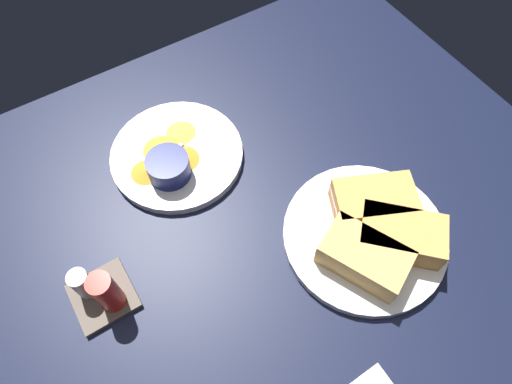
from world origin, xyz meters
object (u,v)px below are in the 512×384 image
at_px(sandwich_half_far, 401,235).
at_px(ramekin_light_gravy, 168,167).
at_px(plate_sandwich_main, 364,236).
at_px(plate_chips_companion, 177,155).
at_px(sandwich_half_extra, 373,200).
at_px(spoon_by_gravy_ramekin, 161,172).
at_px(sandwich_half_near, 364,257).
at_px(spoon_by_dark_ramekin, 356,225).
at_px(ramekin_dark_sauce, 378,198).
at_px(condiment_caddy, 100,292).

relative_size(sandwich_half_far, ramekin_light_gravy, 1.96).
height_order(plate_sandwich_main, plate_chips_companion, same).
distance_m(sandwich_half_extra, ramekin_light_gravy, 0.35).
bearing_deg(spoon_by_gravy_ramekin, sandwich_half_near, -148.74).
relative_size(sandwich_half_extra, ramekin_light_gravy, 2.02).
height_order(sandwich_half_near, spoon_by_dark_ramekin, sandwich_half_near).
distance_m(spoon_by_dark_ramekin, spoon_by_gravy_ramekin, 0.35).
relative_size(ramekin_dark_sauce, plate_chips_companion, 0.29).
xyz_separation_m(ramekin_dark_sauce, condiment_caddy, (0.10, 0.45, -0.00)).
bearing_deg(ramekin_light_gravy, sandwich_half_extra, -133.17).
height_order(sandwich_half_near, sandwich_half_extra, same).
bearing_deg(sandwich_half_near, condiment_caddy, 65.57).
distance_m(ramekin_dark_sauce, ramekin_light_gravy, 0.36).
height_order(plate_sandwich_main, spoon_by_dark_ramekin, spoon_by_dark_ramekin).
height_order(ramekin_dark_sauce, plate_chips_companion, ramekin_dark_sauce).
bearing_deg(ramekin_light_gravy, condiment_caddy, 127.91).
distance_m(sandwich_half_extra, plate_chips_companion, 0.35).
distance_m(plate_chips_companion, condiment_caddy, 0.28).
xyz_separation_m(sandwich_half_extra, condiment_caddy, (0.10, 0.44, -0.01)).
distance_m(plate_sandwich_main, ramekin_light_gravy, 0.35).
bearing_deg(sandwich_half_far, plate_sandwich_main, 43.24).
bearing_deg(condiment_caddy, sandwich_half_far, -111.02).
xyz_separation_m(plate_sandwich_main, ramekin_dark_sauce, (0.03, -0.05, 0.03)).
bearing_deg(plate_sandwich_main, spoon_by_gravy_ramekin, 39.12).
bearing_deg(condiment_caddy, spoon_by_dark_ramekin, -105.57).
height_order(sandwich_half_far, ramekin_dark_sauce, sandwich_half_far).
bearing_deg(sandwich_half_near, spoon_by_gravy_ramekin, 31.26).
relative_size(ramekin_dark_sauce, spoon_by_dark_ramekin, 0.70).
bearing_deg(spoon_by_gravy_ramekin, plate_sandwich_main, -140.88).
xyz_separation_m(sandwich_half_far, ramekin_light_gravy, (0.31, 0.25, -0.00)).
bearing_deg(plate_chips_companion, sandwich_half_far, -147.36).
bearing_deg(ramekin_dark_sauce, spoon_by_gravy_ramekin, 48.37).
distance_m(plate_sandwich_main, sandwich_half_far, 0.06).
relative_size(sandwich_half_near, spoon_by_dark_ramekin, 1.51).
relative_size(sandwich_half_near, spoon_by_gravy_ramekin, 1.64).
height_order(sandwich_half_far, sandwich_half_extra, same).
xyz_separation_m(plate_chips_companion, spoon_by_gravy_ramekin, (-0.03, 0.04, 0.01)).
bearing_deg(sandwich_half_near, sandwich_half_far, -91.76).
bearing_deg(sandwich_half_near, spoon_by_dark_ramekin, -31.48).
relative_size(spoon_by_gravy_ramekin, condiment_caddy, 0.96).
height_order(sandwich_half_far, spoon_by_gravy_ramekin, sandwich_half_far).
distance_m(sandwich_half_near, sandwich_half_far, 0.07).
bearing_deg(sandwich_half_extra, plate_chips_companion, 39.23).
relative_size(plate_sandwich_main, ramekin_dark_sauce, 3.85).
height_order(sandwich_half_extra, ramekin_dark_sauce, sandwich_half_extra).
xyz_separation_m(ramekin_dark_sauce, ramekin_light_gravy, (0.24, 0.27, 0.00)).
relative_size(plate_chips_companion, condiment_caddy, 2.52).
xyz_separation_m(sandwich_half_near, ramekin_dark_sauce, (0.07, -0.09, -0.00)).
bearing_deg(plate_sandwich_main, ramekin_dark_sauce, -55.76).
bearing_deg(sandwich_half_extra, spoon_by_gravy_ramekin, 47.15).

